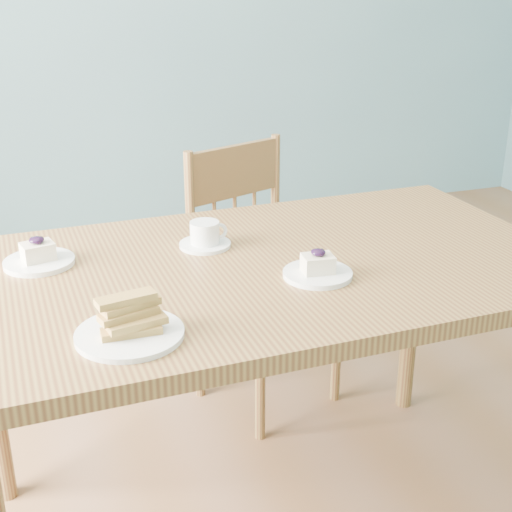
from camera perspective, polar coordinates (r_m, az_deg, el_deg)
room at (r=1.90m, az=8.75°, el=17.08°), size 5.01×5.01×2.71m
dining_table at (r=1.82m, az=0.75°, el=-2.86°), size 1.55×0.91×0.82m
dining_chair at (r=2.55m, az=0.32°, el=-1.65°), size 0.55×0.54×0.94m
cheesecake_plate_near at (r=1.71m, az=4.96°, el=-1.09°), size 0.17×0.17×0.07m
cheesecake_plate_far at (r=1.85m, az=-16.99°, el=-0.11°), size 0.17×0.17×0.07m
coffee_cup at (r=1.88m, az=-4.08°, el=1.61°), size 0.14×0.14×0.07m
biscotti_plate at (r=1.45m, az=-10.13°, el=-5.44°), size 0.22×0.22×0.09m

